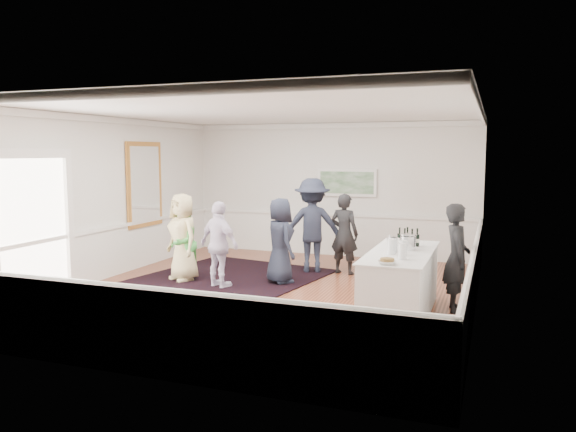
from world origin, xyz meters
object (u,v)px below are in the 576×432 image
(bartender, at_px, (457,258))
(nut_bowl, at_px, (387,261))
(guest_lilac, at_px, (219,245))
(guest_green, at_px, (183,243))
(guest_navy, at_px, (280,241))
(serving_table, at_px, (400,283))
(ice_bucket, at_px, (408,242))
(guest_dark_b, at_px, (344,234))
(guest_dark_a, at_px, (312,226))
(guest_tan, at_px, (183,237))

(bartender, height_order, nut_bowl, bartender)
(guest_lilac, bearing_deg, bartender, -160.19)
(bartender, xyz_separation_m, guest_green, (-5.15, 0.35, -0.11))
(bartender, distance_m, nut_bowl, 1.79)
(guest_navy, bearing_deg, serving_table, -163.45)
(guest_lilac, distance_m, ice_bucket, 3.54)
(guest_dark_b, xyz_separation_m, guest_navy, (-0.94, -1.22, -0.01))
(guest_green, height_order, nut_bowl, guest_green)
(nut_bowl, bearing_deg, guest_green, 155.93)
(bartender, height_order, guest_dark_a, guest_dark_a)
(serving_table, relative_size, guest_navy, 1.50)
(serving_table, xyz_separation_m, guest_lilac, (-3.42, 0.63, 0.30))
(guest_dark_a, xyz_separation_m, nut_bowl, (2.21, -3.55, 0.05))
(bartender, relative_size, guest_tan, 1.00)
(ice_bucket, bearing_deg, nut_bowl, -94.59)
(guest_green, height_order, guest_dark_a, guest_dark_a)
(bartender, distance_m, guest_tan, 5.15)
(bartender, bearing_deg, ice_bucket, 105.15)
(serving_table, bearing_deg, guest_tan, 168.32)
(guest_navy, bearing_deg, bartender, -148.70)
(guest_tan, relative_size, guest_green, 1.15)
(guest_tan, height_order, guest_dark_a, guest_dark_a)
(guest_dark_b, bearing_deg, serving_table, 131.93)
(serving_table, xyz_separation_m, guest_tan, (-4.36, 0.90, 0.35))
(guest_dark_a, distance_m, ice_bucket, 3.27)
(guest_tan, xyz_separation_m, nut_bowl, (4.33, -1.93, 0.17))
(guest_navy, bearing_deg, guest_tan, 58.96)
(serving_table, xyz_separation_m, guest_dark_a, (-2.23, 2.52, 0.48))
(ice_bucket, bearing_deg, guest_dark_b, 124.53)
(bartender, xyz_separation_m, ice_bucket, (-0.71, -0.35, 0.25))
(serving_table, xyz_separation_m, ice_bucket, (0.07, 0.20, 0.61))
(guest_tan, bearing_deg, ice_bucket, 20.84)
(guest_green, distance_m, guest_dark_b, 3.27)
(serving_table, distance_m, guest_dark_a, 3.40)
(guest_tan, relative_size, guest_lilac, 1.06)
(ice_bucket, bearing_deg, serving_table, -109.69)
(guest_green, relative_size, guest_navy, 0.91)
(serving_table, height_order, guest_navy, guest_navy)
(guest_dark_a, height_order, ice_bucket, guest_dark_a)
(guest_green, xyz_separation_m, guest_dark_a, (2.14, 1.61, 0.24))
(guest_dark_a, xyz_separation_m, guest_dark_b, (0.67, 0.06, -0.15))
(guest_lilac, xyz_separation_m, guest_navy, (0.92, 0.73, 0.01))
(ice_bucket, bearing_deg, guest_navy, 155.82)
(guest_dark_b, distance_m, nut_bowl, 3.93)
(guest_lilac, xyz_separation_m, guest_dark_a, (1.19, 1.88, 0.18))
(serving_table, distance_m, bartender, 1.02)
(guest_green, bearing_deg, ice_bucket, 70.98)
(guest_navy, distance_m, nut_bowl, 3.45)
(guest_dark_b, relative_size, nut_bowl, 6.58)
(bartender, bearing_deg, guest_dark_a, 45.80)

